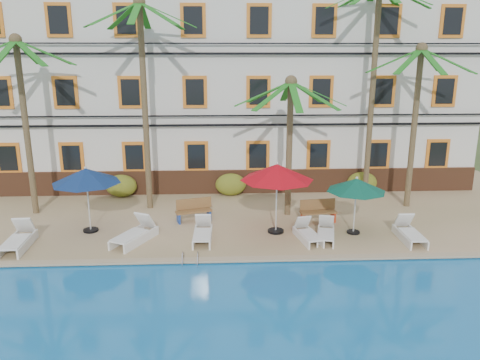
{
  "coord_description": "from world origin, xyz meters",
  "views": [
    {
      "loc": [
        -0.4,
        -15.43,
        7.0
      ],
      "look_at": [
        0.45,
        3.0,
        2.0
      ],
      "focal_mm": 35.0,
      "sensor_mm": 36.0,
      "label": 1
    }
  ],
  "objects_px": {
    "palm_a": "(23,100)",
    "lounger_d": "(308,233)",
    "palm_d": "(374,66)",
    "lounger_c": "(203,233)",
    "palm_b": "(143,78)",
    "bench_right": "(318,211)",
    "palm_e": "(416,102)",
    "umbrella_red": "(277,173)",
    "bench_left": "(193,210)",
    "lounger_b": "(135,234)",
    "lounger_f": "(409,233)",
    "umbrella_green": "(356,185)",
    "lounger_a": "(18,239)",
    "pool_ladder": "(190,262)",
    "lounger_e": "(326,233)",
    "palm_c": "(290,124)",
    "umbrella_blue": "(86,176)"
  },
  "relations": [
    {
      "from": "lounger_b",
      "to": "lounger_e",
      "type": "distance_m",
      "value": 7.11
    },
    {
      "from": "palm_c",
      "to": "bench_right",
      "type": "relative_size",
      "value": 3.82
    },
    {
      "from": "palm_a",
      "to": "lounger_d",
      "type": "distance_m",
      "value": 12.76
    },
    {
      "from": "palm_e",
      "to": "lounger_e",
      "type": "height_order",
      "value": "palm_e"
    },
    {
      "from": "lounger_c",
      "to": "bench_right",
      "type": "relative_size",
      "value": 1.21
    },
    {
      "from": "lounger_a",
      "to": "bench_right",
      "type": "distance_m",
      "value": 11.5
    },
    {
      "from": "palm_b",
      "to": "lounger_d",
      "type": "bearing_deg",
      "value": -32.62
    },
    {
      "from": "palm_d",
      "to": "lounger_c",
      "type": "relative_size",
      "value": 5.28
    },
    {
      "from": "lounger_f",
      "to": "lounger_b",
      "type": "bearing_deg",
      "value": 178.38
    },
    {
      "from": "palm_a",
      "to": "lounger_a",
      "type": "bearing_deg",
      "value": -77.98
    },
    {
      "from": "lounger_c",
      "to": "bench_right",
      "type": "bearing_deg",
      "value": 20.9
    },
    {
      "from": "palm_b",
      "to": "bench_right",
      "type": "relative_size",
      "value": 5.83
    },
    {
      "from": "umbrella_red",
      "to": "lounger_b",
      "type": "relative_size",
      "value": 1.29
    },
    {
      "from": "umbrella_green",
      "to": "lounger_f",
      "type": "distance_m",
      "value": 2.62
    },
    {
      "from": "lounger_a",
      "to": "palm_b",
      "type": "bearing_deg",
      "value": 46.85
    },
    {
      "from": "palm_b",
      "to": "palm_e",
      "type": "xyz_separation_m",
      "value": [
        11.72,
        -0.26,
        -1.04
      ]
    },
    {
      "from": "palm_b",
      "to": "palm_d",
      "type": "xyz_separation_m",
      "value": [
        10.12,
        0.85,
        0.48
      ]
    },
    {
      "from": "lounger_f",
      "to": "palm_d",
      "type": "bearing_deg",
      "value": 91.16
    },
    {
      "from": "palm_b",
      "to": "lounger_a",
      "type": "height_order",
      "value": "palm_b"
    },
    {
      "from": "bench_left",
      "to": "lounger_b",
      "type": "bearing_deg",
      "value": -132.56
    },
    {
      "from": "umbrella_blue",
      "to": "umbrella_green",
      "type": "distance_m",
      "value": 10.29
    },
    {
      "from": "lounger_e",
      "to": "pool_ladder",
      "type": "distance_m",
      "value": 5.29
    },
    {
      "from": "lounger_a",
      "to": "lounger_f",
      "type": "distance_m",
      "value": 14.3
    },
    {
      "from": "lounger_a",
      "to": "palm_a",
      "type": "bearing_deg",
      "value": 102.02
    },
    {
      "from": "palm_d",
      "to": "umbrella_green",
      "type": "height_order",
      "value": "palm_d"
    },
    {
      "from": "lounger_b",
      "to": "lounger_f",
      "type": "bearing_deg",
      "value": -1.62
    },
    {
      "from": "palm_a",
      "to": "lounger_c",
      "type": "height_order",
      "value": "palm_a"
    },
    {
      "from": "lounger_a",
      "to": "lounger_e",
      "type": "bearing_deg",
      "value": 1.49
    },
    {
      "from": "lounger_a",
      "to": "lounger_e",
      "type": "relative_size",
      "value": 1.15
    },
    {
      "from": "palm_b",
      "to": "palm_c",
      "type": "relative_size",
      "value": 1.53
    },
    {
      "from": "lounger_d",
      "to": "lounger_a",
      "type": "bearing_deg",
      "value": -178.72
    },
    {
      "from": "palm_e",
      "to": "umbrella_red",
      "type": "height_order",
      "value": "palm_e"
    },
    {
      "from": "lounger_a",
      "to": "lounger_b",
      "type": "height_order",
      "value": "lounger_b"
    },
    {
      "from": "palm_d",
      "to": "lounger_f",
      "type": "height_order",
      "value": "palm_d"
    },
    {
      "from": "lounger_a",
      "to": "lounger_d",
      "type": "relative_size",
      "value": 1.16
    },
    {
      "from": "palm_e",
      "to": "lounger_f",
      "type": "bearing_deg",
      "value": -110.49
    },
    {
      "from": "palm_d",
      "to": "palm_e",
      "type": "bearing_deg",
      "value": -34.84
    },
    {
      "from": "lounger_f",
      "to": "bench_right",
      "type": "xyz_separation_m",
      "value": [
        -3.01,
        2.15,
        0.18
      ]
    },
    {
      "from": "lounger_a",
      "to": "lounger_d",
      "type": "distance_m",
      "value": 10.5
    },
    {
      "from": "lounger_d",
      "to": "lounger_e",
      "type": "height_order",
      "value": "lounger_e"
    },
    {
      "from": "lounger_c",
      "to": "bench_left",
      "type": "relative_size",
      "value": 1.19
    },
    {
      "from": "bench_left",
      "to": "umbrella_green",
      "type": "bearing_deg",
      "value": -15.28
    },
    {
      "from": "palm_e",
      "to": "pool_ladder",
      "type": "height_order",
      "value": "palm_e"
    },
    {
      "from": "palm_d",
      "to": "lounger_f",
      "type": "distance_m",
      "value": 7.84
    },
    {
      "from": "lounger_a",
      "to": "pool_ladder",
      "type": "height_order",
      "value": "lounger_a"
    },
    {
      "from": "lounger_b",
      "to": "palm_e",
      "type": "bearing_deg",
      "value": 17.66
    },
    {
      "from": "palm_b",
      "to": "palm_e",
      "type": "bearing_deg",
      "value": -1.28
    },
    {
      "from": "palm_b",
      "to": "bench_left",
      "type": "bearing_deg",
      "value": -40.76
    },
    {
      "from": "bench_right",
      "to": "lounger_a",
      "type": "bearing_deg",
      "value": -168.88
    },
    {
      "from": "palm_c",
      "to": "palm_d",
      "type": "xyz_separation_m",
      "value": [
        4.03,
        2.04,
        2.28
      ]
    }
  ]
}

